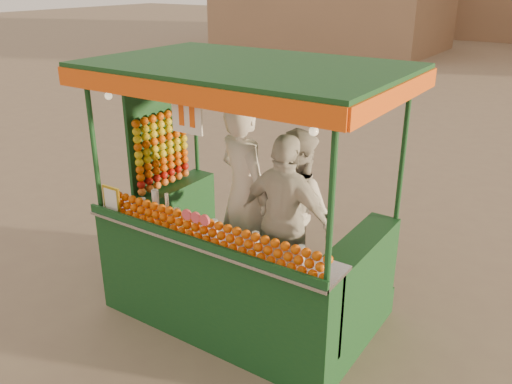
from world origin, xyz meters
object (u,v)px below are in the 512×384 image
Objects in this scene: juice_cart at (234,242)px; vendor_middle at (297,208)px; vendor_left at (244,193)px; vendor_right at (285,221)px.

juice_cart reaches higher than vendor_middle.
juice_cart is 0.72m from vendor_middle.
vendor_left is 1.16× the size of vendor_middle.
vendor_middle is (0.49, 0.24, -0.14)m from vendor_left.
juice_cart is 0.50m from vendor_left.
vendor_right is at bearing 15.42° from juice_cart.
vendor_right is (0.51, 0.14, 0.31)m from juice_cart.
juice_cart is 1.72× the size of vendor_middle.
vendor_right is (0.56, -0.12, -0.12)m from vendor_left.
vendor_middle is at bearing 48.47° from juice_cart.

